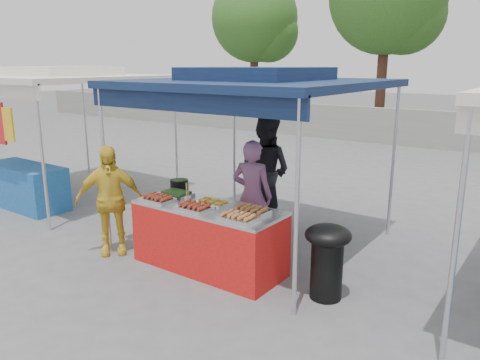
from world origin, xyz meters
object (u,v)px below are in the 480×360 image
Objects in this scene: cooking_pot at (179,185)px; helper_man at (265,171)px; customer_person at (109,200)px; wok_burner at (327,255)px; vendor_table at (209,237)px; vendor_woman at (252,196)px.

helper_man is (0.50, 1.51, -0.01)m from cooking_pot.
cooking_pot is 0.99m from customer_person.
cooking_pot is 2.48m from wok_burner.
vendor_table is 1.10× the size of helper_man.
wok_burner reaches higher than vendor_table.
cooking_pot is at bearing 164.22° from wok_burner.
vendor_woman is at bearing 113.69° from helper_man.
vendor_table is 1.25× the size of vendor_woman.
helper_man is 2.54m from customer_person.
vendor_woman reaches higher than cooking_pot.
wok_burner is (1.61, 0.15, 0.10)m from vendor_table.
wok_burner is at bearing 5.43° from vendor_table.
helper_man is at bearing 127.62° from wok_burner.
helper_man reaches higher than vendor_table.
cooking_pot is at bearing 156.36° from vendor_table.
vendor_table is at bearing 174.64° from wok_burner.
customer_person is (-3.04, -0.56, 0.25)m from wok_burner.
cooking_pot is at bearing 13.56° from vendor_woman.
vendor_table is 2.26× the size of wok_burner.
vendor_woman is at bearing 27.67° from cooking_pot.
vendor_table is 1.62m from wok_burner.
vendor_woman is at bearing 144.21° from wok_burner.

